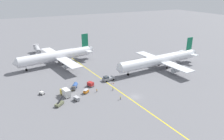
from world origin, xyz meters
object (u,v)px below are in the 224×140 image
object	(u,v)px
gse_baggage_cart_trailing	(86,91)
ground_crew_wing_walker_right	(97,90)
airliner_being_pushed	(159,60)
traffic_cone_nose_right	(112,83)
gse_baggage_cart_near_cluster	(77,99)
jet_bridge	(37,49)
gse_gpu_cart_small	(42,93)
traffic_cone_wingtip_starboard	(114,83)
gse_container_dolly_flat	(90,84)
gse_belt_loader_portside	(59,104)
gse_fuel_bowser_stubby	(75,86)
gse_catering_truck_tall	(66,92)
airliner_at_gate_left	(56,56)
ground_crew_ramp_agent_by_cones	(113,89)
pushback_tug	(108,78)
ground_crew_marshaller_foreground	(120,98)

from	to	relation	value
gse_baggage_cart_trailing	ground_crew_wing_walker_right	size ratio (longest dim) A/B	1.96
airliner_being_pushed	traffic_cone_nose_right	world-z (taller)	airliner_being_pushed
gse_baggage_cart_near_cluster	jet_bridge	distance (m)	77.78
ground_crew_wing_walker_right	jet_bridge	distance (m)	75.56
gse_gpu_cart_small	traffic_cone_wingtip_starboard	xyz separation A→B (m)	(33.22, -4.03, -0.52)
gse_baggage_cart_trailing	traffic_cone_wingtip_starboard	bearing A→B (deg)	12.60
gse_container_dolly_flat	traffic_cone_nose_right	xyz separation A→B (m)	(10.25, -2.05, -0.90)
ground_crew_wing_walker_right	traffic_cone_wingtip_starboard	size ratio (longest dim) A/B	2.66
gse_belt_loader_portside	jet_bridge	bearing A→B (deg)	86.95
gse_fuel_bowser_stubby	traffic_cone_nose_right	world-z (taller)	gse_fuel_bowser_stubby
gse_catering_truck_tall	gse_belt_loader_portside	bearing A→B (deg)	-123.27
gse_belt_loader_portside	jet_bridge	size ratio (longest dim) A/B	0.27
ground_crew_wing_walker_right	jet_bridge	size ratio (longest dim) A/B	0.09
jet_bridge	ground_crew_wing_walker_right	bearing A→B (deg)	-79.61
jet_bridge	gse_baggage_cart_near_cluster	bearing A→B (deg)	-87.68
airliner_at_gate_left	gse_baggage_cart_trailing	xyz separation A→B (m)	(2.40, -43.69, -4.61)
gse_container_dolly_flat	ground_crew_ramp_agent_by_cones	distance (m)	11.39
gse_catering_truck_tall	traffic_cone_wingtip_starboard	size ratio (longest dim) A/B	10.31
gse_baggage_cart_trailing	gse_baggage_cart_near_cluster	world-z (taller)	same
gse_container_dolly_flat	gse_baggage_cart_near_cluster	world-z (taller)	gse_container_dolly_flat
airliner_at_gate_left	gse_gpu_cart_small	size ratio (longest dim) A/B	19.05
traffic_cone_nose_right	gse_container_dolly_flat	bearing A→B (deg)	168.72
gse_baggage_cart_trailing	ground_crew_ramp_agent_by_cones	world-z (taller)	gse_baggage_cart_trailing
pushback_tug	gse_baggage_cart_trailing	bearing A→B (deg)	-151.04
airliner_at_gate_left	ground_crew_ramp_agent_by_cones	world-z (taller)	airliner_at_gate_left
pushback_tug	gse_baggage_cart_trailing	xyz separation A→B (m)	(-14.77, -8.17, -0.30)
gse_belt_loader_portside	gse_container_dolly_flat	xyz separation A→B (m)	(17.53, 11.01, 0.35)
gse_catering_truck_tall	gse_container_dolly_flat	world-z (taller)	gse_catering_truck_tall
gse_gpu_cart_small	gse_container_dolly_flat	bearing A→B (deg)	-4.75
gse_catering_truck_tall	traffic_cone_nose_right	bearing A→B (deg)	5.65
gse_container_dolly_flat	airliner_at_gate_left	bearing A→B (deg)	100.03
gse_container_dolly_flat	ground_crew_marshaller_foreground	size ratio (longest dim) A/B	2.41
traffic_cone_wingtip_starboard	ground_crew_wing_walker_right	bearing A→B (deg)	-156.39
gse_fuel_bowser_stubby	ground_crew_wing_walker_right	world-z (taller)	gse_fuel_bowser_stubby
traffic_cone_wingtip_starboard	ground_crew_marshaller_foreground	bearing A→B (deg)	-107.06
gse_belt_loader_portside	ground_crew_wing_walker_right	world-z (taller)	gse_belt_loader_portside
gse_fuel_bowser_stubby	gse_baggage_cart_trailing	bearing A→B (deg)	-63.76
ground_crew_ramp_agent_by_cones	traffic_cone_nose_right	size ratio (longest dim) A/B	2.63
jet_bridge	airliner_at_gate_left	bearing A→B (deg)	-77.23
airliner_at_gate_left	airliner_being_pushed	world-z (taller)	airliner_at_gate_left
gse_baggage_cart_trailing	gse_catering_truck_tall	distance (m)	8.98
gse_belt_loader_portside	ground_crew_wing_walker_right	distance (m)	18.25
pushback_tug	gse_baggage_cart_near_cluster	xyz separation A→B (m)	(-20.66, -12.87, -0.30)
ground_crew_wing_walker_right	traffic_cone_wingtip_starboard	world-z (taller)	ground_crew_wing_walker_right
gse_gpu_cart_small	traffic_cone_nose_right	size ratio (longest dim) A/B	4.34
ground_crew_marshaller_foreground	gse_baggage_cart_trailing	bearing A→B (deg)	131.45
ground_crew_marshaller_foreground	jet_bridge	xyz separation A→B (m)	(-19.71, 85.05, 3.03)
gse_gpu_cart_small	gse_catering_truck_tall	xyz separation A→B (m)	(8.95, -6.20, 0.96)
traffic_cone_wingtip_starboard	jet_bridge	distance (m)	73.78
gse_belt_loader_portside	traffic_cone_wingtip_starboard	distance (m)	29.97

